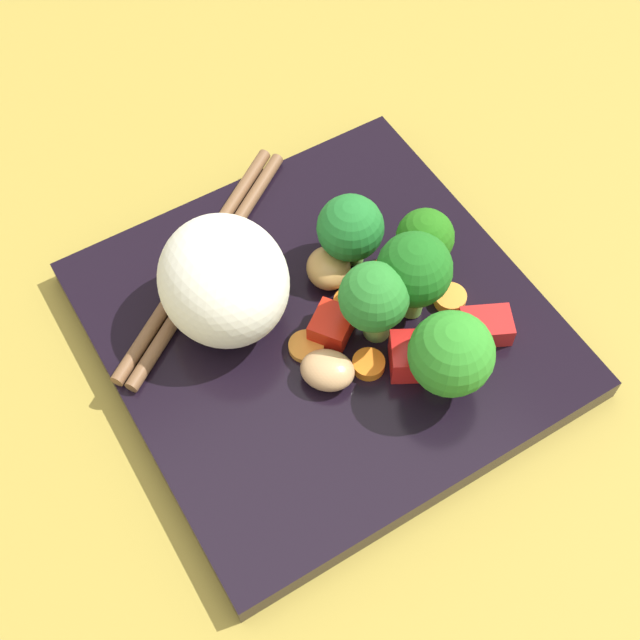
# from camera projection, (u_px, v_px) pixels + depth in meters

# --- Properties ---
(ground_plane) EXTENTS (1.10, 1.10, 0.02)m
(ground_plane) POSITION_uv_depth(u_px,v_px,m) (323.00, 343.00, 0.57)
(ground_plane) COLOR olive
(square_plate) EXTENTS (0.27, 0.27, 0.02)m
(square_plate) POSITION_uv_depth(u_px,v_px,m) (323.00, 328.00, 0.55)
(square_plate) COLOR black
(square_plate) RESTS_ON ground_plane
(rice_mound) EXTENTS (0.09, 0.10, 0.07)m
(rice_mound) POSITION_uv_depth(u_px,v_px,m) (224.00, 280.00, 0.51)
(rice_mound) COLOR white
(rice_mound) RESTS_ON square_plate
(broccoli_floret_0) EXTENTS (0.04, 0.04, 0.06)m
(broccoli_floret_0) POSITION_uv_depth(u_px,v_px,m) (374.00, 299.00, 0.50)
(broccoli_floret_0) COLOR #70B351
(broccoli_floret_0) RESTS_ON square_plate
(broccoli_floret_1) EXTENTS (0.04, 0.04, 0.06)m
(broccoli_floret_1) POSITION_uv_depth(u_px,v_px,m) (350.00, 228.00, 0.54)
(broccoli_floret_1) COLOR #5B973A
(broccoli_floret_1) RESTS_ON square_plate
(broccoli_floret_2) EXTENTS (0.05, 0.05, 0.06)m
(broccoli_floret_2) POSITION_uv_depth(u_px,v_px,m) (451.00, 355.00, 0.49)
(broccoli_floret_2) COLOR #75AD58
(broccoli_floret_2) RESTS_ON square_plate
(broccoli_floret_3) EXTENTS (0.05, 0.05, 0.07)m
(broccoli_floret_3) POSITION_uv_depth(u_px,v_px,m) (414.00, 271.00, 0.51)
(broccoli_floret_3) COLOR #66A642
(broccoli_floret_3) RESTS_ON square_plate
(broccoli_floret_4) EXTENTS (0.04, 0.04, 0.05)m
(broccoli_floret_4) POSITION_uv_depth(u_px,v_px,m) (423.00, 236.00, 0.54)
(broccoli_floret_4) COLOR #649041
(broccoli_floret_4) RESTS_ON square_plate
(carrot_slice_0) EXTENTS (0.03, 0.03, 0.01)m
(carrot_slice_0) POSITION_uv_depth(u_px,v_px,m) (384.00, 277.00, 0.56)
(carrot_slice_0) COLOR orange
(carrot_slice_0) RESTS_ON square_plate
(carrot_slice_1) EXTENTS (0.03, 0.03, 0.00)m
(carrot_slice_1) POSITION_uv_depth(u_px,v_px,m) (437.00, 346.00, 0.53)
(carrot_slice_1) COLOR orange
(carrot_slice_1) RESTS_ON square_plate
(carrot_slice_2) EXTENTS (0.02, 0.02, 0.01)m
(carrot_slice_2) POSITION_uv_depth(u_px,v_px,m) (450.00, 298.00, 0.55)
(carrot_slice_2) COLOR #FC9832
(carrot_slice_2) RESTS_ON square_plate
(carrot_slice_3) EXTENTS (0.02, 0.02, 0.00)m
(carrot_slice_3) POSITION_uv_depth(u_px,v_px,m) (306.00, 346.00, 0.53)
(carrot_slice_3) COLOR orange
(carrot_slice_3) RESTS_ON square_plate
(carrot_slice_4) EXTENTS (0.03, 0.03, 0.01)m
(carrot_slice_4) POSITION_uv_depth(u_px,v_px,m) (368.00, 364.00, 0.52)
(carrot_slice_4) COLOR orange
(carrot_slice_4) RESTS_ON square_plate
(carrot_slice_5) EXTENTS (0.03, 0.03, 0.01)m
(carrot_slice_5) POSITION_uv_depth(u_px,v_px,m) (350.00, 304.00, 0.54)
(carrot_slice_5) COLOR orange
(carrot_slice_5) RESTS_ON square_plate
(pepper_chunk_0) EXTENTS (0.04, 0.03, 0.02)m
(pepper_chunk_0) POSITION_uv_depth(u_px,v_px,m) (486.00, 326.00, 0.53)
(pepper_chunk_0) COLOR red
(pepper_chunk_0) RESTS_ON square_plate
(pepper_chunk_1) EXTENTS (0.03, 0.03, 0.02)m
(pepper_chunk_1) POSITION_uv_depth(u_px,v_px,m) (410.00, 356.00, 0.52)
(pepper_chunk_1) COLOR red
(pepper_chunk_1) RESTS_ON square_plate
(pepper_chunk_2) EXTENTS (0.03, 0.03, 0.02)m
(pepper_chunk_2) POSITION_uv_depth(u_px,v_px,m) (333.00, 325.00, 0.53)
(pepper_chunk_2) COLOR red
(pepper_chunk_2) RESTS_ON square_plate
(chicken_piece_0) EXTENTS (0.04, 0.04, 0.02)m
(chicken_piece_0) POSITION_uv_depth(u_px,v_px,m) (329.00, 268.00, 0.55)
(chicken_piece_0) COLOR #B78646
(chicken_piece_0) RESTS_ON square_plate
(chicken_piece_2) EXTENTS (0.04, 0.04, 0.02)m
(chicken_piece_2) POSITION_uv_depth(u_px,v_px,m) (327.00, 370.00, 0.51)
(chicken_piece_2) COLOR tan
(chicken_piece_2) RESTS_ON square_plate
(chopstick_pair) EXTENTS (0.18, 0.13, 0.01)m
(chopstick_pair) POSITION_uv_depth(u_px,v_px,m) (204.00, 261.00, 0.56)
(chopstick_pair) COLOR brown
(chopstick_pair) RESTS_ON square_plate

